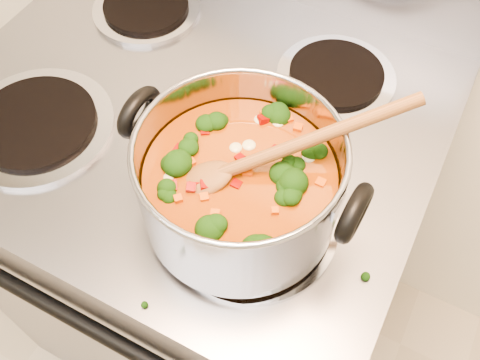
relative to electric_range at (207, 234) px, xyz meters
name	(u,v)px	position (x,y,z in m)	size (l,w,h in m)	color
electric_range	(207,234)	(0.00, 0.00, 0.00)	(0.79, 0.71, 1.08)	gray
stockpot	(240,183)	(0.17, -0.15, 0.54)	(0.31, 0.26, 0.16)	#95959C
wooden_spoon	(258,160)	(0.18, -0.14, 0.58)	(0.25, 0.22, 0.12)	brown
cooktop_crumbs	(170,182)	(0.05, -0.15, 0.46)	(0.35, 0.25, 0.01)	black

